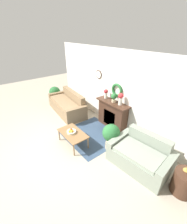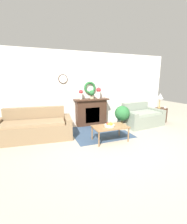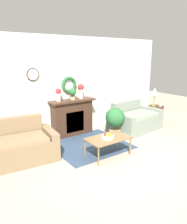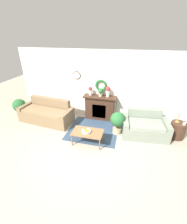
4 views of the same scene
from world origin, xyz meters
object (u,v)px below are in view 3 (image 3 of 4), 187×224
object	(u,v)px
mug	(161,105)
vase_on_mantel_right	(81,90)
loveseat_right	(134,120)
potted_plant_on_mantel	(73,93)
side_table_by_loveseat	(155,114)
table_lamp	(155,92)
vase_on_mantel_left	(58,94)
potted_plant_floor_by_loveseat	(115,119)
coffee_table	(108,139)
fruit_bowl	(108,136)
couch_left	(4,149)
fireplace	(72,117)

from	to	relation	value
mug	vase_on_mantel_right	bearing A→B (deg)	164.88
loveseat_right	potted_plant_on_mantel	size ratio (longest dim) A/B	5.07
side_table_by_loveseat	table_lamp	distance (m)	0.76
table_lamp	mug	bearing A→B (deg)	-38.16
vase_on_mantel_left	potted_plant_floor_by_loveseat	xyz separation A→B (m)	(1.21, -0.88, -0.70)
coffee_table	vase_on_mantel_right	world-z (taller)	vase_on_mantel_right
loveseat_right	fruit_bowl	size ratio (longest dim) A/B	5.62
couch_left	potted_plant_on_mantel	xyz separation A→B (m)	(2.05, 0.69, 0.87)
fireplace	couch_left	distance (m)	2.15
mug	potted_plant_floor_by_loveseat	xyz separation A→B (m)	(-2.11, -0.17, -0.09)
potted_plant_on_mantel	mug	bearing A→B (deg)	-13.36
side_table_by_loveseat	potted_plant_on_mantel	xyz separation A→B (m)	(-2.80, 0.60, 0.91)
side_table_by_loveseat	vase_on_mantel_left	xyz separation A→B (m)	(-3.22, 0.62, 0.93)
table_lamp	mug	world-z (taller)	table_lamp
side_table_by_loveseat	potted_plant_on_mantel	size ratio (longest dim) A/B	1.79
mug	vase_on_mantel_left	world-z (taller)	vase_on_mantel_left
fruit_bowl	coffee_table	bearing A→B (deg)	32.58
vase_on_mantel_right	potted_plant_on_mantel	size ratio (longest dim) A/B	1.30
potted_plant_floor_by_loveseat	potted_plant_on_mantel	bearing A→B (deg)	132.75
coffee_table	vase_on_mantel_left	world-z (taller)	vase_on_mantel_left
mug	potted_plant_floor_by_loveseat	size ratio (longest dim) A/B	0.11
fireplace	loveseat_right	distance (m)	1.90
side_table_by_loveseat	vase_on_mantel_left	distance (m)	3.41
vase_on_mantel_right	couch_left	bearing A→B (deg)	-162.96
side_table_by_loveseat	potted_plant_on_mantel	bearing A→B (deg)	167.82
coffee_table	table_lamp	size ratio (longest dim) A/B	1.64
potted_plant_on_mantel	side_table_by_loveseat	bearing A→B (deg)	-12.18
loveseat_right	vase_on_mantel_left	bearing A→B (deg)	156.18
mug	vase_on_mantel_right	world-z (taller)	vase_on_mantel_right
coffee_table	potted_plant_on_mantel	world-z (taller)	potted_plant_on_mantel
fireplace	vase_on_mantel_left	distance (m)	0.80
side_table_by_loveseat	vase_on_mantel_right	xyz separation A→B (m)	(-2.52, 0.62, 0.96)
vase_on_mantel_left	potted_plant_on_mantel	distance (m)	0.42
couch_left	vase_on_mantel_right	bearing A→B (deg)	23.03
potted_plant_floor_by_loveseat	coffee_table	bearing A→B (deg)	-137.93
couch_left	coffee_table	distance (m)	2.20
table_lamp	potted_plant_floor_by_loveseat	bearing A→B (deg)	-170.98
loveseat_right	side_table_by_loveseat	distance (m)	1.07
vase_on_mantel_right	loveseat_right	bearing A→B (deg)	-25.92
fireplace	mug	size ratio (longest dim) A/B	14.41
loveseat_right	potted_plant_floor_by_loveseat	size ratio (longest dim) A/B	1.93
side_table_by_loveseat	potted_plant_floor_by_loveseat	xyz separation A→B (m)	(-2.00, -0.26, 0.23)
couch_left	loveseat_right	distance (m)	3.78
coffee_table	potted_plant_on_mantel	bearing A→B (deg)	87.72
table_lamp	potted_plant_on_mantel	world-z (taller)	potted_plant_on_mantel
coffee_table	vase_on_mantel_left	xyz separation A→B (m)	(-0.35, 1.66, 0.82)
vase_on_mantel_left	vase_on_mantel_right	xyz separation A→B (m)	(0.70, 0.00, 0.04)
table_lamp	vase_on_mantel_left	world-z (taller)	vase_on_mantel_left
fireplace	couch_left	world-z (taller)	fireplace
couch_left	mug	distance (m)	4.97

